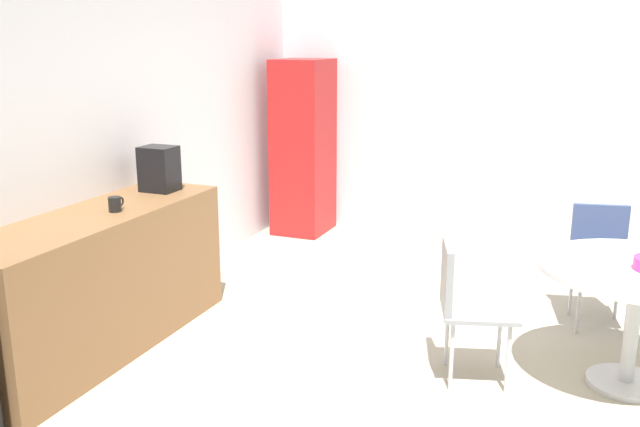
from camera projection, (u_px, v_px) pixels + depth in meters
ground_plane at (532, 387)px, 4.02m from camera, size 6.00×6.00×0.00m
wall_back at (97, 136)px, 4.78m from camera, size 6.00×0.10×2.60m
wall_side_right at (576, 111)px, 6.38m from camera, size 0.10×6.00×2.60m
counter_block at (99, 282)px, 4.42m from camera, size 2.01×0.60×0.90m
locker_cabinet at (303, 147)px, 7.01m from camera, size 0.60×0.50×1.75m
round_table at (637, 289)px, 3.89m from camera, size 1.10×1.10×0.73m
chair_navy at (600, 250)px, 4.83m from camera, size 0.50×0.50×0.83m
chair_gray at (462, 295)px, 4.00m from camera, size 0.52×0.52×0.83m
mug_white at (115, 204)px, 4.36m from camera, size 0.13×0.08×0.09m
coffee_maker at (159, 169)px, 4.91m from camera, size 0.20×0.24×0.32m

